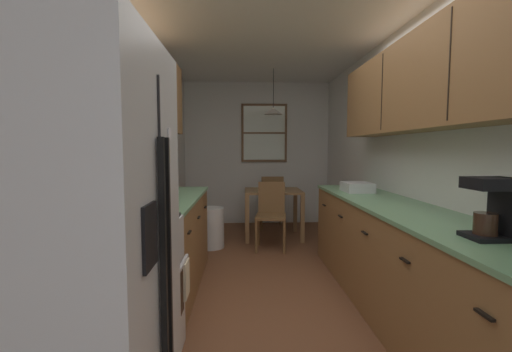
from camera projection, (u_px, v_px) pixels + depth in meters
The scene contains 23 objects.
ground_plane at pixel (268, 275), 3.64m from camera, with size 12.00×12.00×0.00m, color brown.
wall_left at pixel (138, 157), 3.49m from camera, with size 0.10×9.00×2.55m, color silver.
wall_right at pixel (394, 157), 3.60m from camera, with size 0.10×9.00×2.55m, color silver.
wall_back at pixel (257, 154), 6.18m from camera, with size 4.40×0.10×2.55m, color silver.
ceiling_slab at pixel (268, 28), 3.44m from camera, with size 4.40×9.00×0.08m, color white.
refrigerator at pixel (68, 271), 1.30m from camera, with size 0.74×0.77×1.77m.
stove_range at pixel (124, 295), 2.06m from camera, with size 0.66×0.64×1.10m.
microwave_over_range at pixel (97, 93), 1.96m from camera, with size 0.39×0.58×0.34m.
counter_left at pixel (167, 243), 3.26m from camera, with size 0.64×1.76×0.90m.
upper_cabinets_left at pixel (147, 88), 3.08m from camera, with size 0.33×1.84×0.76m.
counter_right at pixel (402, 263), 2.68m from camera, with size 0.64×3.31×0.90m.
upper_cabinets_right at pixel (430, 81), 2.53m from camera, with size 0.33×2.99×0.73m.
dining_table at pixel (273, 198), 5.17m from camera, with size 0.85×0.72×0.73m.
dining_chair_near at pixel (271, 212), 4.61m from camera, with size 0.45×0.45×0.90m.
dining_chair_far at pixel (272, 200), 5.74m from camera, with size 0.41×0.41×0.90m.
pendant_light at pixel (273, 111), 5.06m from camera, with size 0.27×0.27×0.67m.
back_window at pixel (264, 133), 6.09m from camera, with size 0.82×0.05×1.04m.
trash_bin at pixel (211, 228), 4.65m from camera, with size 0.35×0.35×0.55m, color white.
storage_canister at pixel (149, 195), 2.64m from camera, with size 0.11×0.11×0.19m.
dish_towel at pixel (187, 279), 2.23m from camera, with size 0.02×0.16×0.24m, color beige.
coffee_maker at pixel (496, 207), 1.71m from camera, with size 0.22×0.18×0.31m.
dish_rack at pixel (357, 187), 3.61m from camera, with size 0.28×0.34×0.10m, color silver.
table_serving_bowl at pixel (265, 188), 5.17m from camera, with size 0.17×0.17×0.06m, color silver.
Camera 1 is at (-0.27, -2.54, 1.36)m, focal length 23.72 mm.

